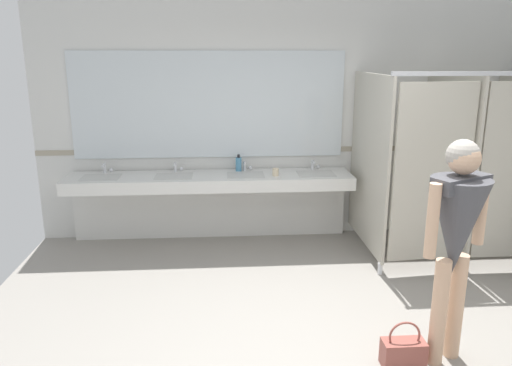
# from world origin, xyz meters

# --- Properties ---
(ground_plane) EXTENTS (6.02, 5.66, 0.10)m
(ground_plane) POSITION_xyz_m (0.00, 0.00, -0.05)
(ground_plane) COLOR gray
(wall_back) EXTENTS (6.02, 0.12, 2.99)m
(wall_back) POSITION_xyz_m (0.00, 2.59, 1.49)
(wall_back) COLOR silver
(wall_back) RESTS_ON ground_plane
(wall_back_tile_band) EXTENTS (6.02, 0.01, 0.06)m
(wall_back_tile_band) POSITION_xyz_m (0.00, 2.53, 1.05)
(wall_back_tile_band) COLOR #9E937F
(wall_back_tile_band) RESTS_ON wall_back
(vanity_counter) EXTENTS (3.24, 0.57, 0.94)m
(vanity_counter) POSITION_xyz_m (-0.99, 2.31, 0.61)
(vanity_counter) COLOR silver
(vanity_counter) RESTS_ON ground_plane
(mirror_panel) EXTENTS (3.14, 0.02, 1.22)m
(mirror_panel) POSITION_xyz_m (-0.99, 2.52, 1.59)
(mirror_panel) COLOR silver
(mirror_panel) RESTS_ON wall_back
(bathroom_stalls) EXTENTS (1.80, 1.33, 2.01)m
(bathroom_stalls) POSITION_xyz_m (1.60, 1.68, 1.05)
(bathroom_stalls) COLOR #B2AD9E
(bathroom_stalls) RESTS_ON ground_plane
(person_standing) EXTENTS (0.53, 0.53, 1.63)m
(person_standing) POSITION_xyz_m (0.74, -0.18, 1.03)
(person_standing) COLOR #DBAD89
(person_standing) RESTS_ON ground_plane
(handbag) EXTENTS (0.31, 0.15, 0.35)m
(handbag) POSITION_xyz_m (0.41, -0.24, 0.11)
(handbag) COLOR #934C42
(handbag) RESTS_ON ground_plane
(soap_dispenser) EXTENTS (0.07, 0.07, 0.20)m
(soap_dispenser) POSITION_xyz_m (-0.66, 2.40, 0.91)
(soap_dispenser) COLOR teal
(soap_dispenser) RESTS_ON vanity_counter
(paper_cup) EXTENTS (0.07, 0.07, 0.08)m
(paper_cup) POSITION_xyz_m (-0.25, 2.14, 0.87)
(paper_cup) COLOR beige
(paper_cup) RESTS_ON vanity_counter
(floor_drain_cover) EXTENTS (0.14, 0.14, 0.01)m
(floor_drain_cover) POSITION_xyz_m (0.90, 0.15, 0.00)
(floor_drain_cover) COLOR #B7BABF
(floor_drain_cover) RESTS_ON ground_plane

